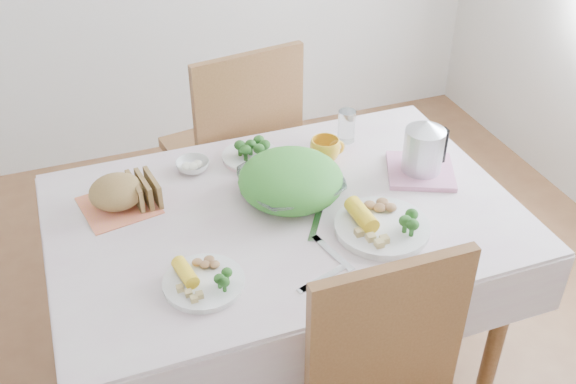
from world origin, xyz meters
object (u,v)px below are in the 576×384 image
object	(u,v)px
dinner_plate_left	(204,282)
yellow_mug	(325,150)
dining_table	(285,297)
electric_kettle	(424,144)
chair_far	(230,163)
salad_bowl	(291,186)
dinner_plate_right	(382,228)

from	to	relation	value
dinner_plate_left	yellow_mug	size ratio (longest dim) A/B	2.14
dining_table	dinner_plate_left	world-z (taller)	dinner_plate_left
dining_table	yellow_mug	bearing A→B (deg)	44.53
yellow_mug	electric_kettle	xyz separation A→B (m)	(0.28, -0.20, 0.08)
dining_table	chair_far	world-z (taller)	chair_far
dining_table	electric_kettle	distance (m)	0.73
dining_table	yellow_mug	size ratio (longest dim) A/B	12.75
yellow_mug	electric_kettle	world-z (taller)	electric_kettle
chair_far	salad_bowl	size ratio (longest dim) A/B	3.23
chair_far	salad_bowl	distance (m)	0.79
yellow_mug	dinner_plate_left	bearing A→B (deg)	-139.69
salad_bowl	dinner_plate_left	bearing A→B (deg)	-139.92
chair_far	electric_kettle	size ratio (longest dim) A/B	5.47
electric_kettle	dinner_plate_left	bearing A→B (deg)	-149.83
chair_far	dinner_plate_right	distance (m)	1.06
yellow_mug	electric_kettle	distance (m)	0.35
dinner_plate_right	chair_far	bearing A→B (deg)	102.65
salad_bowl	electric_kettle	bearing A→B (deg)	-3.47
chair_far	yellow_mug	bearing A→B (deg)	102.47
dinner_plate_right	electric_kettle	xyz separation A→B (m)	(0.27, 0.24, 0.11)
chair_far	electric_kettle	world-z (taller)	chair_far
dining_table	salad_bowl	xyz separation A→B (m)	(0.05, 0.07, 0.43)
chair_far	dinner_plate_right	size ratio (longest dim) A/B	3.54
yellow_mug	salad_bowl	bearing A→B (deg)	-139.24
dinner_plate_left	electric_kettle	size ratio (longest dim) A/B	1.20
dining_table	yellow_mug	distance (m)	0.55
yellow_mug	dinner_plate_right	bearing A→B (deg)	-88.85
chair_far	dining_table	bearing A→B (deg)	78.97
yellow_mug	electric_kettle	size ratio (longest dim) A/B	0.56
salad_bowl	dinner_plate_left	distance (m)	0.50
chair_far	dinner_plate_right	world-z (taller)	chair_far
electric_kettle	salad_bowl	bearing A→B (deg)	-172.13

